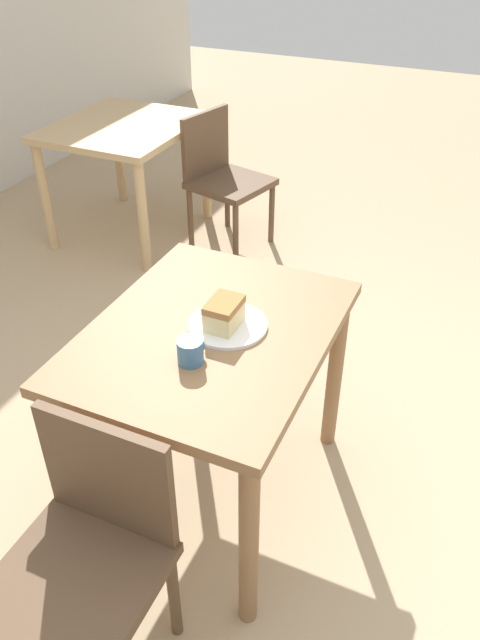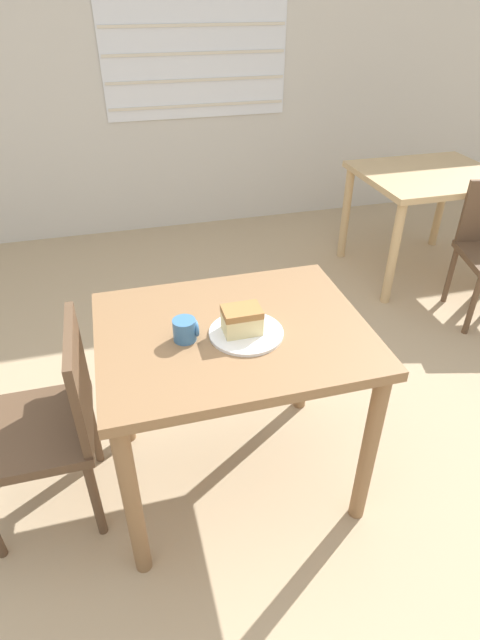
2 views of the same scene
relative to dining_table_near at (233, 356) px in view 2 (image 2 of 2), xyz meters
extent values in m
plane|color=tan|center=(0.04, -0.24, -0.65)|extent=(14.00, 14.00, 0.00)
cube|color=beige|center=(0.04, 2.79, 0.75)|extent=(10.00, 0.06, 2.80)
cube|color=white|center=(0.42, 2.75, 0.89)|extent=(1.41, 0.01, 1.27)
cube|color=beige|center=(0.42, 2.73, 0.34)|extent=(1.38, 0.01, 0.02)
cube|color=beige|center=(0.42, 2.73, 0.52)|extent=(1.38, 0.01, 0.02)
cube|color=beige|center=(0.42, 2.73, 0.70)|extent=(1.38, 0.01, 0.02)
cube|color=beige|center=(0.42, 2.73, 0.89)|extent=(1.38, 0.01, 0.02)
cube|color=olive|center=(0.00, 0.00, 0.10)|extent=(0.95, 0.75, 0.04)
cylinder|color=olive|center=(-0.43, -0.33, -0.28)|extent=(0.06, 0.06, 0.73)
cylinder|color=olive|center=(0.43, -0.33, -0.28)|extent=(0.06, 0.06, 0.73)
cylinder|color=olive|center=(-0.43, 0.33, -0.28)|extent=(0.06, 0.06, 0.73)
cylinder|color=olive|center=(0.43, 0.33, -0.28)|extent=(0.06, 0.06, 0.73)
cube|color=tan|center=(1.75, 1.47, 0.07)|extent=(0.92, 0.81, 0.04)
cylinder|color=tan|center=(1.34, 1.11, -0.30)|extent=(0.06, 0.06, 0.70)
cylinder|color=tan|center=(1.34, 1.82, -0.30)|extent=(0.06, 0.06, 0.70)
cylinder|color=tan|center=(2.16, 1.82, -0.30)|extent=(0.06, 0.06, 0.70)
cube|color=brown|center=(-0.75, 0.04, -0.23)|extent=(0.43, 0.43, 0.04)
cylinder|color=brown|center=(-0.94, 0.23, -0.45)|extent=(0.04, 0.04, 0.40)
cylinder|color=brown|center=(-0.57, 0.23, -0.45)|extent=(0.04, 0.04, 0.40)
cylinder|color=brown|center=(-0.57, -0.14, -0.45)|extent=(0.04, 0.04, 0.40)
cube|color=brown|center=(-0.55, 0.04, -0.02)|extent=(0.03, 0.41, 0.39)
cylinder|color=brown|center=(1.64, 0.66, -0.45)|extent=(0.04, 0.04, 0.40)
cylinder|color=brown|center=(1.73, 1.02, -0.45)|extent=(0.04, 0.04, 0.40)
cylinder|color=white|center=(0.04, -0.05, 0.13)|extent=(0.26, 0.26, 0.01)
cube|color=beige|center=(0.02, -0.04, 0.17)|extent=(0.13, 0.09, 0.07)
cube|color=#A3703D|center=(0.02, -0.04, 0.22)|extent=(0.13, 0.10, 0.02)
cylinder|color=teal|center=(-0.17, -0.02, 0.16)|extent=(0.08, 0.08, 0.08)
torus|color=teal|center=(-0.13, -0.02, 0.16)|extent=(0.01, 0.06, 0.06)
camera|label=1|loc=(-1.45, -0.75, 1.31)|focal=35.00mm
camera|label=2|loc=(-0.35, -1.40, 1.14)|focal=28.00mm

